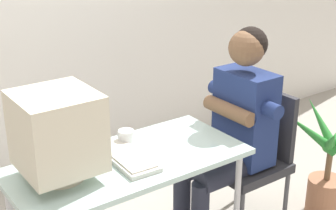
{
  "coord_description": "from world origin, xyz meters",
  "views": [
    {
      "loc": [
        -1.18,
        -2.0,
        1.93
      ],
      "look_at": [
        0.26,
        0.0,
        0.98
      ],
      "focal_mm": 52.46,
      "sensor_mm": 36.0,
      "label": 1
    }
  ],
  "objects": [
    {
      "name": "office_chair",
      "position": [
        0.96,
        0.02,
        0.49
      ],
      "size": [
        0.46,
        0.46,
        0.89
      ],
      "color": "#4C4C51",
      "rests_on": "ground_plane"
    },
    {
      "name": "potted_plant",
      "position": [
        1.4,
        -0.25,
        0.35
      ],
      "size": [
        0.65,
        0.62,
        0.79
      ],
      "color": "#9E6647",
      "rests_on": "ground_plane"
    },
    {
      "name": "keyboard",
      "position": [
        -0.01,
        0.0,
        0.75
      ],
      "size": [
        0.2,
        0.44,
        0.03
      ],
      "color": "silver",
      "rests_on": "desk"
    },
    {
      "name": "desk_mug",
      "position": [
        0.09,
        0.17,
        0.77
      ],
      "size": [
        0.09,
        0.1,
        0.08
      ],
      "color": "white",
      "rests_on": "desk"
    },
    {
      "name": "person_seated",
      "position": [
        0.77,
        0.02,
        0.73
      ],
      "size": [
        0.71,
        0.58,
        1.33
      ],
      "color": "navy",
      "rests_on": "ground_plane"
    },
    {
      "name": "crt_monitor",
      "position": [
        -0.37,
        0.03,
        0.98
      ],
      "size": [
        0.38,
        0.38,
        0.44
      ],
      "color": "beige",
      "rests_on": "desk"
    },
    {
      "name": "desk",
      "position": [
        0.0,
        0.0,
        0.67
      ],
      "size": [
        1.27,
        0.6,
        0.73
      ],
      "color": "#B7B7BC",
      "rests_on": "ground_plane"
    }
  ]
}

